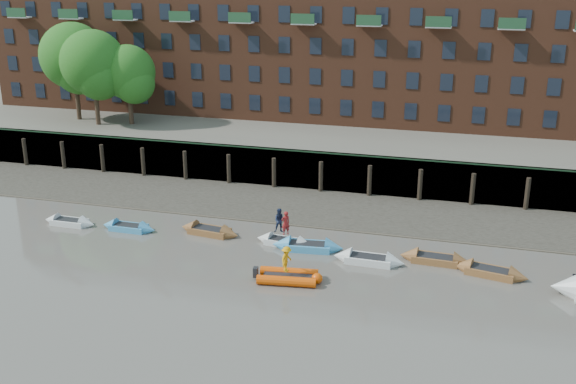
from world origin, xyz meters
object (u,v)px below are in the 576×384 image
at_px(rowboat_5, 369,259).
at_px(person_rower_b, 280,221).
at_px(person_rib_crew, 287,259).
at_px(rowboat_6, 435,259).
at_px(rowboat_1, 129,227).
at_px(rowboat_3, 285,242).
at_px(rowboat_7, 490,272).
at_px(rowboat_0, 70,222).
at_px(rib_tender, 290,277).
at_px(rowboat_4, 308,246).
at_px(rowboat_2, 209,231).
at_px(person_rower_a, 286,223).

height_order(rowboat_5, person_rower_b, person_rower_b).
bearing_deg(person_rib_crew, person_rower_b, 30.39).
distance_m(rowboat_5, person_rib_crew, 5.86).
relative_size(rowboat_5, rowboat_6, 1.01).
height_order(rowboat_1, rowboat_5, rowboat_5).
bearing_deg(rowboat_3, person_rower_b, 160.20).
bearing_deg(rowboat_7, rowboat_0, -169.32).
bearing_deg(rib_tender, rowboat_5, 35.61).
xyz_separation_m(rib_tender, person_rib_crew, (-0.23, -0.02, 1.12)).
relative_size(rowboat_1, rowboat_5, 0.89).
height_order(rowboat_4, person_rib_crew, person_rib_crew).
bearing_deg(rib_tender, rowboat_3, 101.76).
xyz_separation_m(rowboat_4, rowboat_7, (11.53, -0.73, -0.01)).
relative_size(rowboat_2, rib_tender, 1.18).
xyz_separation_m(rowboat_5, rowboat_7, (7.35, 0.22, -0.00)).
bearing_deg(rowboat_0, rowboat_4, 0.85).
bearing_deg(person_rower_b, rowboat_4, -34.54).
xyz_separation_m(rowboat_5, person_rower_b, (-6.24, 1.52, 1.40)).
relative_size(rowboat_0, rowboat_1, 0.99).
bearing_deg(rowboat_5, person_rower_b, 167.63).
height_order(rowboat_4, rowboat_5, rowboat_4).
distance_m(rowboat_3, rowboat_5, 6.00).
height_order(rowboat_0, rowboat_2, rowboat_2).
distance_m(rowboat_4, rowboat_6, 8.20).
bearing_deg(person_rower_b, rowboat_1, 164.40).
bearing_deg(rowboat_1, rowboat_0, -177.06).
relative_size(rowboat_0, person_rib_crew, 2.53).
distance_m(rowboat_1, person_rib_crew, 13.77).
distance_m(rib_tender, person_rower_b, 5.91).
xyz_separation_m(rowboat_3, rowboat_7, (13.20, -1.11, 0.02)).
xyz_separation_m(rowboat_5, rowboat_6, (4.01, 1.20, -0.00)).
distance_m(rowboat_5, person_rower_b, 6.57).
relative_size(rowboat_1, person_rower_b, 2.42).
height_order(rowboat_5, person_rib_crew, person_rib_crew).
bearing_deg(rowboat_5, rowboat_7, 3.00).
height_order(rowboat_2, person_rower_b, person_rower_b).
distance_m(rowboat_0, person_rib_crew, 18.11).
bearing_deg(rowboat_3, rowboat_5, -6.21).
height_order(rowboat_1, person_rib_crew, person_rib_crew).
distance_m(rowboat_1, rowboat_4, 12.98).
bearing_deg(rowboat_4, rowboat_7, -10.09).
xyz_separation_m(rowboat_3, person_rower_a, (0.08, -0.08, 1.40)).
xyz_separation_m(rowboat_3, person_rower_b, (-0.39, 0.19, 1.42)).
bearing_deg(rowboat_5, rib_tender, -135.44).
relative_size(rowboat_0, person_rower_a, 2.46).
bearing_deg(rowboat_2, rowboat_7, 2.72).
height_order(rowboat_4, person_rower_b, person_rower_b).
xyz_separation_m(person_rower_b, person_rib_crew, (1.97, -5.34, -0.22)).
relative_size(rowboat_1, rowboat_3, 0.97).
relative_size(rowboat_5, rib_tender, 1.17).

